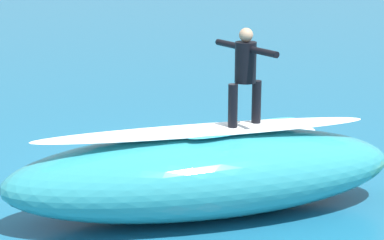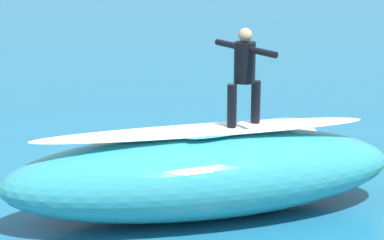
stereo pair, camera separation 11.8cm
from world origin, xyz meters
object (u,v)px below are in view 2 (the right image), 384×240
Objects in this scene: surfboard_paddling at (152,154)px; surfboard_riding at (243,128)px; surfer_paddling at (158,146)px; surfer_riding at (245,70)px.

surfboard_riding is at bearing 124.53° from surfboard_paddling.
surfboard_paddling is 1.56× the size of surfer_paddling.
surfer_paddling is at bearing -95.51° from surfer_riding.
surfer_riding is at bearing 124.53° from surfboard_paddling.
surfboard_riding reaches higher than surfer_paddling.
surfboard_riding is 1.31× the size of surfer_paddling.
surfboard_paddling is 0.20m from surfer_paddling.
surfer_paddling reaches higher than surfboard_paddling.
surfboard_paddling is at bearing -93.69° from surfer_riding.
surfer_paddling is (1.45, -2.78, -1.15)m from surfboard_riding.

